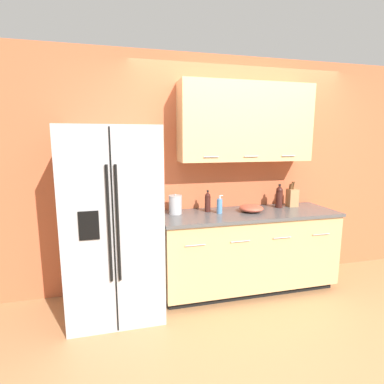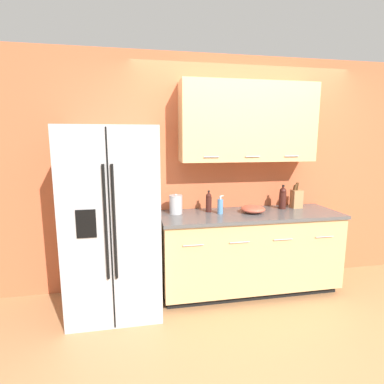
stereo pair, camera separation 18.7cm
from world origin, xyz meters
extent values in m
plane|color=#B27F51|center=(0.00, 0.00, 0.00)|extent=(14.00, 14.00, 0.00)
cube|color=#BC5B38|center=(0.00, 1.16, 1.30)|extent=(10.00, 0.05, 2.60)
cube|color=tan|center=(-0.02, 0.97, 1.87)|extent=(1.48, 0.32, 0.83)
cylinder|color=#99999E|center=(-0.46, 0.80, 1.51)|extent=(0.16, 0.01, 0.01)
cylinder|color=#99999E|center=(-0.02, 0.80, 1.51)|extent=(0.16, 0.01, 0.01)
cylinder|color=#99999E|center=(0.43, 0.80, 1.51)|extent=(0.16, 0.01, 0.01)
cube|color=black|center=(-0.02, 0.85, 0.04)|extent=(1.89, 0.54, 0.09)
cube|color=tan|center=(-0.02, 0.81, 0.48)|extent=(1.93, 0.62, 0.77)
cube|color=#4C4C4C|center=(-0.02, 0.80, 0.88)|extent=(1.95, 0.64, 0.03)
cylinder|color=#99999E|center=(-0.71, 0.49, 0.69)|extent=(0.20, 0.01, 0.01)
cylinder|color=#99999E|center=(-0.25, 0.49, 0.69)|extent=(0.20, 0.01, 0.01)
cylinder|color=#99999E|center=(0.21, 0.49, 0.69)|extent=(0.20, 0.01, 0.01)
cylinder|color=#99999E|center=(0.68, 0.49, 0.69)|extent=(0.20, 0.01, 0.01)
cube|color=#B2B2B5|center=(-1.45, 0.74, 0.90)|extent=(0.86, 0.77, 1.80)
cube|color=black|center=(-1.45, 0.35, 0.90)|extent=(0.01, 0.01, 1.77)
cylinder|color=black|center=(-1.49, 0.34, 0.99)|extent=(0.02, 0.02, 0.99)
cylinder|color=black|center=(-1.42, 0.34, 0.99)|extent=(0.02, 0.02, 0.99)
cube|color=black|center=(-1.65, 0.35, 0.99)|extent=(0.16, 0.01, 0.24)
cube|color=#A87A4C|center=(0.60, 0.95, 1.00)|extent=(0.11, 0.10, 0.21)
cylinder|color=brown|center=(0.57, 0.97, 1.14)|extent=(0.02, 0.03, 0.06)
cylinder|color=brown|center=(0.57, 0.94, 1.14)|extent=(0.02, 0.04, 0.07)
cylinder|color=brown|center=(0.60, 0.97, 1.15)|extent=(0.02, 0.04, 0.09)
cylinder|color=brown|center=(0.60, 0.94, 1.15)|extent=(0.01, 0.03, 0.09)
cylinder|color=#3D1914|center=(0.42, 0.93, 1.00)|extent=(0.08, 0.08, 0.19)
sphere|color=#3D1914|center=(0.42, 0.93, 1.11)|extent=(0.08, 0.08, 0.08)
cylinder|color=#3D1914|center=(0.42, 0.93, 1.13)|extent=(0.03, 0.03, 0.07)
cylinder|color=black|center=(0.42, 0.93, 1.17)|extent=(0.03, 0.03, 0.02)
cylinder|color=#4C7FB2|center=(-0.35, 0.84, 0.98)|extent=(0.06, 0.06, 0.16)
cylinder|color=#B2B2B5|center=(-0.35, 0.84, 1.08)|extent=(0.02, 0.02, 0.04)
cylinder|color=#B2B2B5|center=(-0.33, 0.84, 1.09)|extent=(0.04, 0.01, 0.01)
cylinder|color=#3D1914|center=(-0.45, 0.94, 0.98)|extent=(0.06, 0.06, 0.17)
sphere|color=#3D1914|center=(-0.45, 0.94, 1.08)|extent=(0.06, 0.06, 0.06)
cylinder|color=#3D1914|center=(-0.45, 0.94, 1.09)|extent=(0.02, 0.02, 0.06)
cylinder|color=black|center=(-0.45, 0.94, 1.13)|extent=(0.02, 0.02, 0.01)
cylinder|color=#A3A3A5|center=(-0.82, 0.93, 0.99)|extent=(0.14, 0.14, 0.19)
cylinder|color=#A3A3A5|center=(-0.82, 0.93, 1.09)|extent=(0.14, 0.14, 0.01)
sphere|color=#A3A3A5|center=(-0.82, 0.93, 1.11)|extent=(0.02, 0.02, 0.02)
ellipsoid|color=#B24C38|center=(0.01, 0.82, 0.94)|extent=(0.26, 0.26, 0.08)
camera|label=1|loc=(-1.41, -2.14, 1.67)|focal=28.00mm
camera|label=2|loc=(-1.22, -2.18, 1.67)|focal=28.00mm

